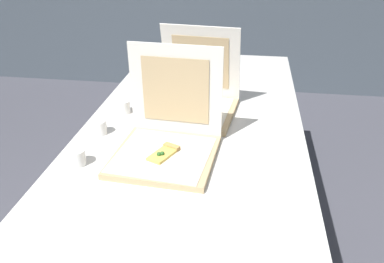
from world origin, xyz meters
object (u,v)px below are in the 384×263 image
pizza_box_front (167,141)px  cup_white_near_center (99,127)px  table (193,136)px  cup_white_mid (123,107)px  cup_white_far (159,88)px  pizza_box_middle (195,100)px  cup_white_near_left (77,157)px

pizza_box_front → cup_white_near_center: size_ratio=6.39×
table → cup_white_mid: bearing=164.5°
pizza_box_front → cup_white_far: (-0.16, 0.57, -0.03)m
pizza_box_middle → cup_white_near_left: pizza_box_middle is taller
cup_white_mid → pizza_box_front: bearing=-50.6°
pizza_box_middle → cup_white_near_center: pizza_box_middle is taller
cup_white_near_center → pizza_box_middle: bearing=37.6°
cup_white_mid → cup_white_far: bearing=67.3°
cup_white_near_left → pizza_box_middle: bearing=55.6°
cup_white_mid → cup_white_near_left: bearing=-94.2°
pizza_box_front → cup_white_far: pizza_box_front is taller
table → cup_white_far: bearing=123.0°
pizza_box_front → cup_white_near_left: size_ratio=6.39×
pizza_box_front → cup_white_near_left: 0.32m
pizza_box_middle → cup_white_near_left: 0.61m
pizza_box_front → cup_white_mid: (-0.27, 0.32, -0.03)m
cup_white_far → cup_white_near_center: size_ratio=1.00×
pizza_box_middle → cup_white_mid: bearing=-162.4°
cup_white_far → table: bearing=-57.0°
pizza_box_front → pizza_box_middle: (0.05, 0.39, -0.00)m
table → cup_white_far: (-0.22, 0.34, 0.08)m
cup_white_mid → cup_white_far: 0.27m
table → cup_white_near_left: 0.51m
pizza_box_middle → cup_white_near_left: bearing=-118.3°
cup_white_mid → cup_white_near_center: size_ratio=1.00×
cup_white_far → pizza_box_front: bearing=-74.3°
cup_white_near_left → cup_white_far: 0.70m
pizza_box_middle → pizza_box_front: bearing=-91.1°
table → cup_white_far: 0.41m
pizza_box_middle → cup_white_near_center: (-0.35, -0.27, -0.03)m
table → cup_white_near_left: size_ratio=35.34×
table → cup_white_near_center: bearing=-162.2°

